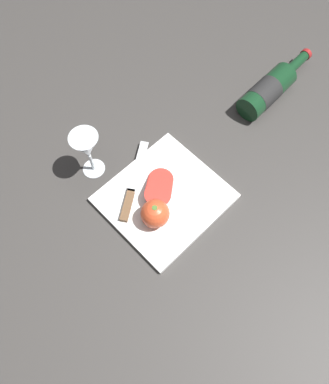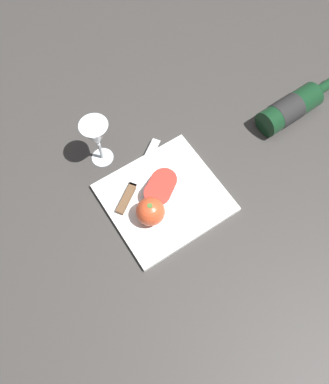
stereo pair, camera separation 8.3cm
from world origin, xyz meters
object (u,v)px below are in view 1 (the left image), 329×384
tomato_slice_stack_near (159,187)px  wine_bottle (269,90)px  wine_glass (87,148)px  whole_tomato (155,214)px  knife (130,195)px

tomato_slice_stack_near → wine_bottle: bearing=-179.7°
wine_glass → tomato_slice_stack_near: (-0.08, 0.19, -0.08)m
wine_bottle → tomato_slice_stack_near: 0.47m
wine_glass → whole_tomato: (-0.02, 0.24, -0.06)m
knife → tomato_slice_stack_near: tomato_slice_stack_near is taller
wine_bottle → knife: 0.54m
wine_bottle → whole_tomato: whole_tomato is taller
whole_tomato → knife: 0.10m
whole_tomato → wine_bottle: bearing=-174.0°
wine_bottle → wine_glass: 0.59m
wine_glass → knife: (-0.01, 0.14, -0.09)m
knife → tomato_slice_stack_near: size_ratio=1.90×
knife → whole_tomato: bearing=-122.9°
wine_bottle → knife: wine_bottle is taller
wine_bottle → knife: (0.54, -0.04, -0.02)m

